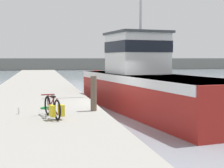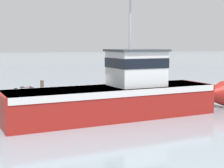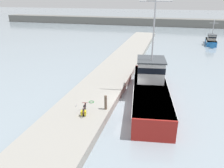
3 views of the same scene
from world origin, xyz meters
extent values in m
plane|color=#84939E|center=(0.00, 0.00, 0.00)|extent=(320.00, 320.00, 0.00)
cube|color=gray|center=(-3.65, 0.00, 0.36)|extent=(4.87, 80.00, 0.71)
cube|color=slate|center=(30.00, 60.73, 1.24)|extent=(180.00, 5.00, 2.48)
cube|color=maroon|center=(1.67, 1.46, 0.88)|extent=(4.84, 12.54, 1.76)
cone|color=maroon|center=(0.60, 8.59, 0.88)|extent=(1.98, 2.42, 1.67)
cube|color=white|center=(1.67, 1.46, 1.59)|extent=(4.87, 12.31, 0.35)
cube|color=white|center=(1.44, 2.97, 2.76)|extent=(2.84, 3.15, 2.00)
cube|color=black|center=(1.44, 2.97, 3.11)|extent=(2.90, 3.22, 0.56)
cube|color=#3D4247|center=(1.44, 2.97, 3.82)|extent=(3.07, 3.41, 0.12)
cube|color=#236BB2|center=(10.99, 31.99, 0.50)|extent=(2.16, 6.18, 1.00)
cone|color=#236BB2|center=(10.80, 28.40, 0.50)|extent=(1.00, 1.14, 0.95)
cube|color=beige|center=(10.99, 31.99, 0.90)|extent=(2.19, 6.06, 0.20)
cube|color=beige|center=(10.95, 31.23, 1.54)|extent=(1.58, 2.19, 1.08)
cube|color=black|center=(10.95, 31.23, 1.73)|extent=(1.61, 2.24, 0.30)
cube|color=#3D4247|center=(10.95, 31.23, 2.14)|extent=(1.71, 2.37, 0.12)
cylinder|color=#B2B2B7|center=(10.97, 31.55, 3.67)|extent=(0.14, 0.14, 2.94)
cylinder|color=#B2B2B7|center=(10.97, 31.55, 4.40)|extent=(1.66, 0.18, 0.10)
torus|color=black|center=(-2.92, -3.69, 1.02)|extent=(0.21, 0.62, 0.62)
torus|color=black|center=(-3.18, -2.67, 1.02)|extent=(0.21, 0.62, 0.62)
cylinder|color=maroon|center=(-2.96, -3.52, 0.95)|extent=(0.12, 0.35, 0.17)
cylinder|color=maroon|center=(-3.02, -3.30, 1.12)|extent=(0.07, 0.14, 0.47)
cylinder|color=maroon|center=(-2.98, -3.47, 1.19)|extent=(0.15, 0.46, 0.36)
cylinder|color=maroon|center=(-3.09, -3.04, 1.11)|extent=(0.20, 0.66, 0.48)
cylinder|color=maroon|center=(-3.10, -2.99, 1.34)|extent=(0.17, 0.53, 0.05)
cylinder|color=maroon|center=(-3.17, -2.70, 1.18)|extent=(0.06, 0.10, 0.32)
cylinder|color=maroon|center=(-3.17, -2.73, 1.38)|extent=(0.44, 0.15, 0.04)
cube|color=black|center=(-3.02, -3.28, 1.38)|extent=(0.16, 0.26, 0.05)
cube|color=gold|center=(-3.07, -3.67, 0.99)|extent=(0.20, 0.34, 0.34)
cube|color=gold|center=(-2.80, -3.60, 0.99)|extent=(0.20, 0.34, 0.34)
cylinder|color=brown|center=(-1.59, -2.13, 1.32)|extent=(0.22, 0.22, 1.22)
torus|color=#197A2D|center=(-3.18, -1.23, 0.74)|extent=(0.46, 0.46, 0.05)
cylinder|color=silver|center=(-4.11, -2.36, 0.83)|extent=(0.06, 0.06, 0.23)
camera|label=1|loc=(-3.41, -13.90, 2.56)|focal=55.00mm
camera|label=2|loc=(19.97, -4.30, 4.16)|focal=55.00mm
camera|label=3|loc=(3.16, -17.41, 9.42)|focal=35.00mm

